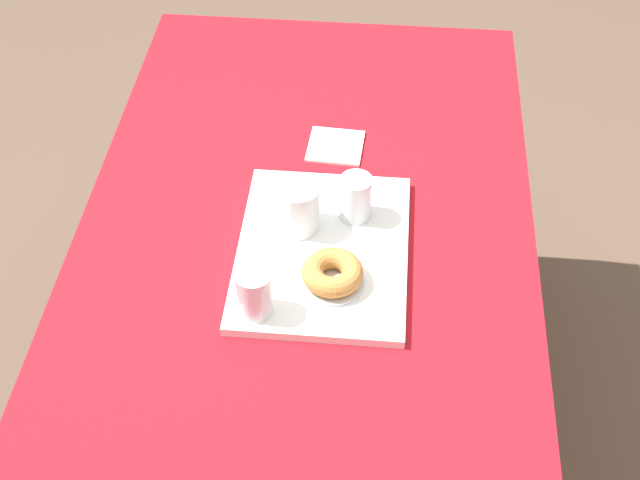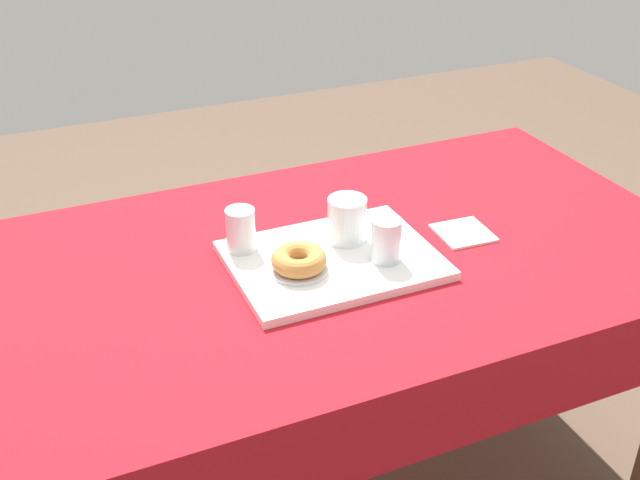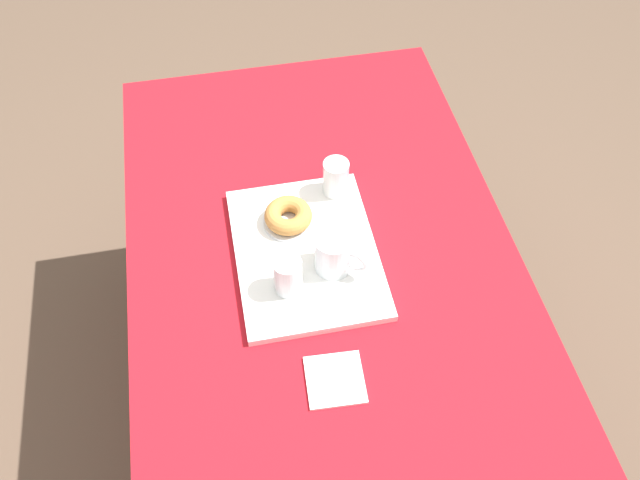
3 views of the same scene
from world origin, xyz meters
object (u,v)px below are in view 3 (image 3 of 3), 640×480
Objects in this scene: dining_table at (327,295)px; water_glass_near at (336,179)px; serving_tray at (306,252)px; sugar_donut_left at (288,215)px; paper_napkin at (335,380)px; donut_plate_left at (289,222)px; tea_mug_left at (334,253)px; water_glass_far at (288,276)px.

dining_table is 0.27m from water_glass_near.
sugar_donut_left is at bearing 16.29° from serving_tray.
paper_napkin is at bearing -179.90° from serving_tray.
serving_tray is at bearing -163.71° from donut_plate_left.
tea_mug_left is 1.19× the size of water_glass_far.
tea_mug_left reaches higher than sugar_donut_left.
paper_napkin is (-0.22, -0.05, -0.06)m from water_glass_far.
dining_table is 16.30× the size of water_glass_near.
tea_mug_left is 0.99× the size of sugar_donut_left.
sugar_donut_left is at bearing 121.16° from water_glass_near.
paper_napkin is at bearing 171.69° from dining_table.
water_glass_near reaches higher than paper_napkin.
water_glass_far is (-0.04, 0.11, -0.00)m from tea_mug_left.
donut_plate_left is 0.02m from sugar_donut_left.
tea_mug_left is 1.19× the size of water_glass_near.
donut_plate_left is 1.06× the size of sugar_donut_left.
water_glass_near is 0.79× the size of donut_plate_left.
tea_mug_left reaches higher than donut_plate_left.
donut_plate_left is (0.14, 0.06, 0.12)m from dining_table.
water_glass_far reaches higher than donut_plate_left.
donut_plate_left is at bearing 3.61° from paper_napkin.
paper_napkin is (-0.26, 0.05, -0.06)m from tea_mug_left.
serving_tray is 0.12m from water_glass_far.
paper_napkin is at bearing 167.96° from water_glass_near.
tea_mug_left is 0.22m from water_glass_near.
sugar_donut_left reaches higher than serving_tray.
water_glass_near is at bearing -58.84° from donut_plate_left.
paper_napkin is (-0.32, -0.00, -0.01)m from serving_tray.
serving_tray reaches higher than dining_table.
water_glass_far is (-0.09, 0.05, 0.05)m from serving_tray.
water_glass_far is (-0.25, 0.16, 0.00)m from water_glass_near.
paper_napkin is (-0.40, -0.03, -0.04)m from sugar_donut_left.
donut_plate_left is (0.18, -0.03, -0.04)m from water_glass_far.
dining_table is 13.59× the size of sugar_donut_left.
water_glass_near reaches higher than dining_table.
serving_tray is 4.54× the size of water_glass_far.
water_glass_near is 0.15m from sugar_donut_left.
tea_mug_left is at bearing -90.41° from dining_table.
dining_table is at bearing -8.31° from paper_napkin.
tea_mug_left is at bearing -151.23° from donut_plate_left.
water_glass_near is 0.30m from water_glass_far.
donut_plate_left is at bearing -9.47° from water_glass_far.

